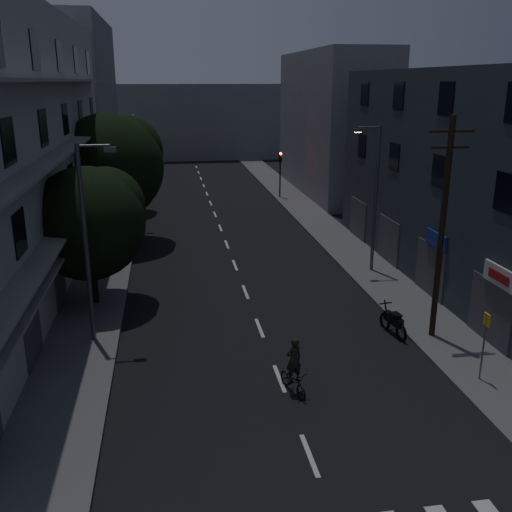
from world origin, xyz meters
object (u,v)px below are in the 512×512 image
object	(u,v)px
motorcycle	(393,323)
utility_pole	(442,226)
bus_stop_sign	(485,334)
cyclist	(293,374)

from	to	relation	value
motorcycle	utility_pole	bearing A→B (deg)	-31.39
utility_pole	bus_stop_sign	xyz separation A→B (m)	(0.02, -3.78, -2.98)
utility_pole	motorcycle	distance (m)	4.62
utility_pole	motorcycle	xyz separation A→B (m)	(-1.48, 0.61, -4.34)
utility_pole	cyclist	bearing A→B (deg)	-153.21
utility_pole	bus_stop_sign	distance (m)	4.81
cyclist	bus_stop_sign	bearing A→B (deg)	-21.99
utility_pole	cyclist	distance (m)	8.60
motorcycle	cyclist	distance (m)	6.59
bus_stop_sign	motorcycle	bearing A→B (deg)	108.95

